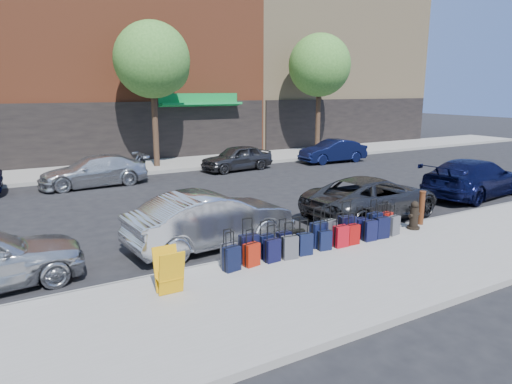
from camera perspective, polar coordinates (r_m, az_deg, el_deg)
ground at (r=15.75m, az=-3.22°, el=-2.29°), size 120.00×120.00×0.00m
sidewalk_near at (r=10.62m, az=13.07°, el=-9.72°), size 60.00×4.00×0.15m
sidewalk_far at (r=24.88m, az=-13.70°, el=3.10°), size 60.00×4.00×0.15m
curb_near at (r=12.07m, az=6.50°, el=-6.71°), size 60.00×0.08×0.15m
curb_far at (r=22.98m, az=-12.25°, el=2.39°), size 60.00×0.08×0.15m
building_right at (r=39.28m, az=6.18°, el=19.81°), size 15.00×12.12×18.00m
tree_center at (r=24.31m, az=-12.52°, el=15.57°), size 3.80×3.80×7.27m
tree_right at (r=29.29m, az=8.17°, el=15.20°), size 3.80×3.80×7.27m
suitcase_front_0 at (r=10.45m, az=-3.40°, el=-7.75°), size 0.38×0.25×0.86m
suitcase_front_1 at (r=10.64m, az=-0.89°, el=-7.02°), size 0.44×0.25×1.04m
suitcase_front_2 at (r=10.92m, az=1.23°, el=-6.75°), size 0.39×0.23×0.90m
suitcase_front_3 at (r=11.20m, az=3.49°, el=-6.31°), size 0.38×0.23×0.87m
suitcase_front_4 at (r=11.43m, az=5.15°, el=-5.98°), size 0.37×0.22×0.85m
suitcase_front_5 at (r=11.71m, az=7.84°, el=-5.29°), size 0.44×0.25×1.03m
suitcase_front_6 at (r=12.00m, az=9.10°, el=-4.93°), size 0.45×0.31×1.00m
suitcase_front_7 at (r=12.33m, az=11.29°, el=-4.46°), size 0.48×0.33×1.06m
suitcase_front_8 at (r=12.64m, az=12.91°, el=-4.39°), size 0.36×0.21×0.87m
suitcase_front_9 at (r=12.96m, az=14.59°, el=-3.87°), size 0.44×0.27×1.00m
suitcase_front_10 at (r=13.34m, az=15.90°, el=-3.63°), size 0.39×0.25×0.89m
suitcase_back_0 at (r=10.16m, az=-3.05°, el=-8.31°), size 0.40×0.27×0.89m
suitcase_back_1 at (r=10.41m, az=-0.56°, el=-7.83°), size 0.39×0.27×0.85m
suitcase_back_2 at (r=10.66m, az=2.04°, el=-7.30°), size 0.38×0.24×0.87m
suitcase_back_3 at (r=10.87m, az=4.23°, el=-6.91°), size 0.39×0.26×0.89m
suitcase_back_4 at (r=11.14m, az=6.11°, el=-6.49°), size 0.38×0.25×0.86m
suitcase_back_5 at (r=11.54m, az=8.56°, el=-5.99°), size 0.36×0.24×0.79m
suitcase_back_6 at (r=11.81m, az=10.56°, el=-5.46°), size 0.38×0.23×0.89m
suitcase_back_7 at (r=12.07m, az=11.95°, el=-5.20°), size 0.35×0.21×0.84m
suitcase_back_8 at (r=12.46m, az=14.02°, el=-4.69°), size 0.38×0.23×0.89m
suitcase_back_9 at (r=12.75m, az=15.43°, el=-4.30°), size 0.41×0.27×0.93m
suitcase_back_10 at (r=13.11m, az=16.79°, el=-4.02°), size 0.39×0.27×0.85m
fire_hydrant at (r=13.83m, az=19.15°, el=-2.86°), size 0.41×0.37×0.81m
bollard at (r=14.32m, az=19.99°, el=-1.81°), size 0.19×0.19×1.01m
display_rack at (r=9.20m, az=-10.82°, el=-9.72°), size 0.50×0.55×0.89m
car_near_1 at (r=12.03m, az=-5.61°, el=-3.44°), size 4.60×1.98×1.47m
car_near_2 at (r=15.16m, az=14.38°, el=-0.65°), size 5.04×2.70×1.35m
car_near_3 at (r=19.50m, az=25.60°, el=1.60°), size 5.29×2.72×1.47m
car_far_1 at (r=20.76m, az=-19.62°, el=2.48°), size 4.55×1.98×1.30m
car_far_2 at (r=23.46m, az=-2.40°, el=4.30°), size 3.95×1.97×1.29m
car_far_3 at (r=26.41m, az=9.59°, el=5.07°), size 3.99×1.57×1.29m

